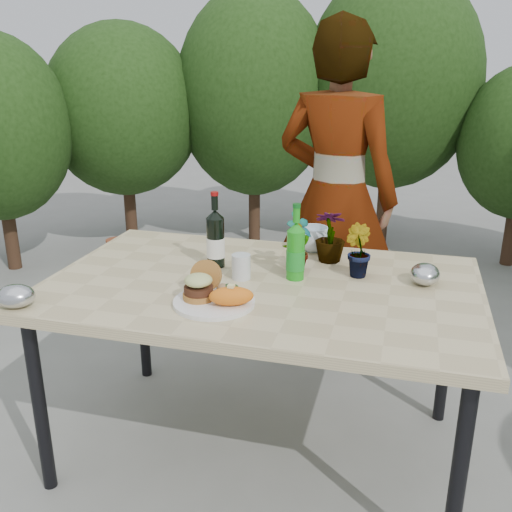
% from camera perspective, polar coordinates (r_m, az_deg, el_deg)
% --- Properties ---
extents(ground, '(80.00, 80.00, 0.00)m').
position_cam_1_polar(ground, '(2.51, 0.51, -18.70)').
color(ground, slate).
rests_on(ground, ground).
extents(patio_table, '(1.60, 1.00, 0.75)m').
position_cam_1_polar(patio_table, '(2.16, 0.56, -4.03)').
color(patio_table, tan).
rests_on(patio_table, ground).
extents(shrub_hedge, '(6.82, 5.19, 2.24)m').
position_cam_1_polar(shrub_hedge, '(3.52, 12.20, 12.61)').
color(shrub_hedge, '#382316').
rests_on(shrub_hedge, ground).
extents(dinner_plate, '(0.28, 0.28, 0.01)m').
position_cam_1_polar(dinner_plate, '(1.95, -4.20, -4.63)').
color(dinner_plate, white).
rests_on(dinner_plate, patio_table).
extents(burger_stack, '(0.11, 0.16, 0.11)m').
position_cam_1_polar(burger_stack, '(1.96, -5.58, -2.82)').
color(burger_stack, '#B7722D').
rests_on(burger_stack, dinner_plate).
extents(sweet_potato, '(0.17, 0.12, 0.06)m').
position_cam_1_polar(sweet_potato, '(1.90, -2.49, -4.03)').
color(sweet_potato, orange).
rests_on(sweet_potato, dinner_plate).
extents(grilled_veg, '(0.08, 0.05, 0.03)m').
position_cam_1_polar(grilled_veg, '(2.02, -2.88, -3.14)').
color(grilled_veg, olive).
rests_on(grilled_veg, dinner_plate).
extents(wine_bottle, '(0.07, 0.07, 0.31)m').
position_cam_1_polar(wine_bottle, '(2.27, -4.06, 1.66)').
color(wine_bottle, black).
rests_on(wine_bottle, patio_table).
extents(sparkling_water, '(0.07, 0.07, 0.29)m').
position_cam_1_polar(sparkling_water, '(2.14, 3.99, 0.42)').
color(sparkling_water, '#1A911A').
rests_on(sparkling_water, patio_table).
extents(plastic_cup, '(0.07, 0.07, 0.09)m').
position_cam_1_polar(plastic_cup, '(2.15, -1.49, -1.07)').
color(plastic_cup, silver).
rests_on(plastic_cup, patio_table).
extents(seedling_left, '(0.13, 0.15, 0.23)m').
position_cam_1_polar(seedling_left, '(2.23, 4.32, 1.40)').
color(seedling_left, '#22531C').
rests_on(seedling_left, patio_table).
extents(seedling_mid, '(0.14, 0.14, 0.20)m').
position_cam_1_polar(seedling_mid, '(2.20, 10.11, 0.52)').
color(seedling_mid, '#295F20').
rests_on(seedling_mid, patio_table).
extents(seedling_right, '(0.14, 0.14, 0.22)m').
position_cam_1_polar(seedling_right, '(2.34, 7.44, 2.01)').
color(seedling_right, '#2C571D').
rests_on(seedling_right, patio_table).
extents(blue_bowl, '(0.15, 0.15, 0.11)m').
position_cam_1_polar(blue_bowl, '(2.48, 5.76, 1.70)').
color(blue_bowl, silver).
rests_on(blue_bowl, patio_table).
extents(foil_packet_left, '(0.15, 0.13, 0.08)m').
position_cam_1_polar(foil_packet_left, '(2.08, -22.92, -3.71)').
color(foil_packet_left, '#B2B4B9').
rests_on(foil_packet_left, patio_table).
extents(foil_packet_right, '(0.11, 0.14, 0.08)m').
position_cam_1_polar(foil_packet_right, '(2.19, 16.55, -1.74)').
color(foil_packet_right, '#B5B8BC').
rests_on(foil_packet_right, patio_table).
extents(person, '(0.71, 0.55, 1.74)m').
position_cam_1_polar(person, '(2.94, 8.03, 5.79)').
color(person, '#A76A53').
rests_on(person, ground).
extents(terracotta_pot, '(0.17, 0.17, 0.14)m').
position_cam_1_polar(terracotta_pot, '(4.83, -13.75, 0.86)').
color(terracotta_pot, '#AF4F2D').
rests_on(terracotta_pot, ground).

